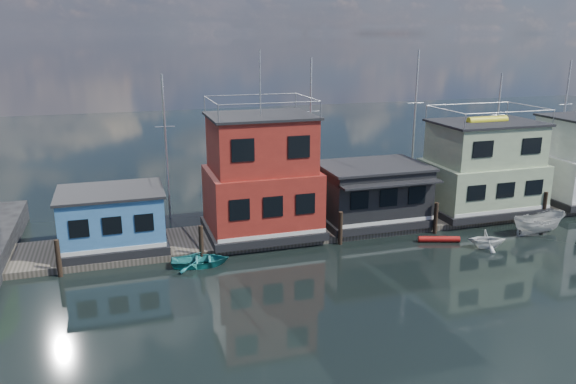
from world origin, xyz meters
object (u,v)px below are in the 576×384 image
object	(u,v)px
dinghy_teal	(200,260)
dinghy_white	(487,239)
houseboat_dark	(372,193)
houseboat_green	(483,168)
houseboat_red	(261,178)
motorboat	(539,223)
red_kayak	(439,239)
houseboat_blue	(112,219)

from	to	relation	value
dinghy_teal	dinghy_white	size ratio (longest dim) A/B	1.45
houseboat_dark	houseboat_green	xyz separation A→B (m)	(9.00, 0.02, 1.13)
houseboat_red	dinghy_teal	bearing A→B (deg)	-142.44
dinghy_teal	motorboat	world-z (taller)	motorboat
dinghy_white	red_kayak	distance (m)	2.97
houseboat_blue	motorboat	xyz separation A→B (m)	(27.64, -5.02, -1.44)
houseboat_blue	red_kayak	distance (m)	20.92
dinghy_teal	houseboat_blue	bearing A→B (deg)	60.82
houseboat_green	red_kayak	distance (m)	8.24
red_kayak	houseboat_green	bearing A→B (deg)	53.28
dinghy_teal	red_kayak	world-z (taller)	dinghy_teal
dinghy_white	houseboat_red	bearing A→B (deg)	83.91
dinghy_teal	motorboat	size ratio (longest dim) A/B	0.85
houseboat_dark	dinghy_teal	world-z (taller)	houseboat_dark
houseboat_blue	houseboat_dark	xyz separation A→B (m)	(17.50, -0.02, 0.21)
dinghy_teal	red_kayak	size ratio (longest dim) A/B	1.26
houseboat_dark	dinghy_teal	distance (m)	13.38
houseboat_red	houseboat_blue	bearing A→B (deg)	-180.00
houseboat_red	red_kayak	world-z (taller)	houseboat_red
motorboat	houseboat_dark	bearing A→B (deg)	64.90
houseboat_red	houseboat_dark	bearing A→B (deg)	-0.14
houseboat_red	red_kayak	xyz separation A→B (m)	(10.86, -4.36, -3.91)
houseboat_red	houseboat_dark	world-z (taller)	houseboat_red
red_kayak	houseboat_red	bearing A→B (deg)	176.04
houseboat_blue	houseboat_dark	distance (m)	17.50
houseboat_blue	dinghy_white	bearing A→B (deg)	-15.31
houseboat_blue	houseboat_dark	world-z (taller)	houseboat_dark
houseboat_green	houseboat_dark	bearing A→B (deg)	-179.88
dinghy_white	red_kayak	xyz separation A→B (m)	(-2.29, 1.84, -0.42)
houseboat_blue	red_kayak	bearing A→B (deg)	-12.08
houseboat_blue	houseboat_green	world-z (taller)	houseboat_green
houseboat_green	motorboat	bearing A→B (deg)	-77.15
houseboat_dark	red_kayak	xyz separation A→B (m)	(2.86, -4.34, -2.22)
houseboat_red	dinghy_white	xyz separation A→B (m)	(13.15, -6.20, -3.49)
red_kayak	houseboat_dark	bearing A→B (deg)	141.29
houseboat_dark	houseboat_red	bearing A→B (deg)	179.86
houseboat_green	dinghy_teal	xyz separation A→B (m)	(-21.72, -3.63, -3.20)
houseboat_blue	dinghy_white	distance (m)	23.54
houseboat_blue	dinghy_teal	bearing A→B (deg)	-37.18
houseboat_blue	dinghy_white	world-z (taller)	houseboat_blue
houseboat_green	red_kayak	size ratio (longest dim) A/B	3.11
houseboat_red	motorboat	distance (m)	19.12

